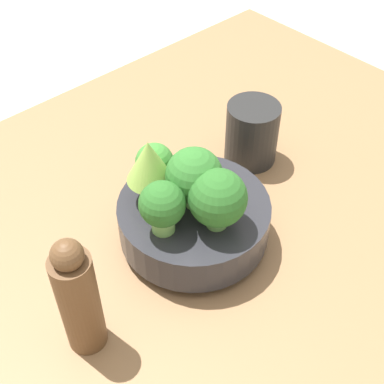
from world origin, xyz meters
name	(u,v)px	position (x,y,z in m)	size (l,w,h in m)	color
ground_plane	(181,264)	(0.00, 0.00, 0.00)	(6.00, 6.00, 0.00)	#ADA89E
table	(181,256)	(0.00, 0.00, 0.02)	(1.18, 0.84, 0.04)	olive
bowl	(192,218)	(0.02, 0.00, 0.07)	(0.20, 0.20, 0.07)	#28282D
broccoli_floret_back	(155,164)	(0.01, 0.06, 0.14)	(0.05, 0.05, 0.07)	#6BA34C
romanesco_piece_far	(149,163)	(-0.01, 0.05, 0.16)	(0.06, 0.06, 0.09)	#7AB256
broccoli_floret_center	(192,175)	(0.02, 0.00, 0.15)	(0.07, 0.07, 0.09)	#6BA34C
broccoli_floret_left	(162,206)	(-0.03, -0.01, 0.14)	(0.06, 0.06, 0.07)	#7AB256
broccoli_floret_front	(218,199)	(0.02, -0.04, 0.15)	(0.07, 0.07, 0.08)	#609347
cup	(252,133)	(0.21, 0.06, 0.08)	(0.08, 0.08, 0.10)	black
pepper_mill	(78,298)	(-0.17, -0.03, 0.12)	(0.05, 0.05, 0.17)	brown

